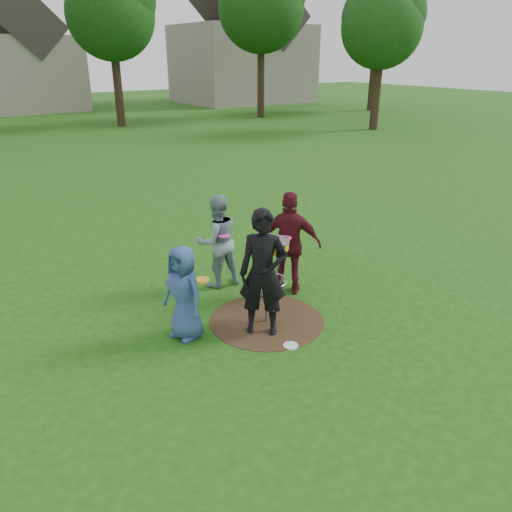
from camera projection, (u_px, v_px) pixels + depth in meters
ground at (267, 321)px, 7.86m from camera, size 100.00×100.00×0.00m
dirt_patch at (267, 320)px, 7.86m from camera, size 1.80×1.80×0.01m
player_blue at (184, 293)px, 7.17m from camera, size 0.64×0.80×1.43m
player_black at (263, 273)px, 7.21m from camera, size 0.83×0.80×1.92m
player_grey at (217, 241)px, 8.78m from camera, size 0.87×0.71×1.68m
player_maroon at (290, 244)px, 8.46m from camera, size 1.08×1.04×1.81m
disc_on_grass at (291, 346)px, 7.17m from camera, size 0.22×0.22×0.02m
disc_golf_basket at (267, 261)px, 7.47m from camera, size 0.66×0.67×1.38m
held_discs at (245, 250)px, 7.80m from camera, size 1.88×1.55×0.32m
house_row at (47, 49)px, 34.14m from camera, size 44.50×10.65×11.62m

